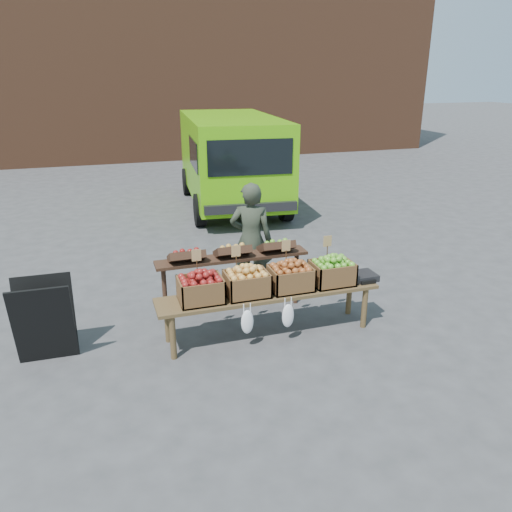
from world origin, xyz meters
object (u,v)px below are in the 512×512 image
object	(u,v)px
vendor	(251,240)
crate_russet_pears	(247,284)
back_table	(233,276)
weighing_scale	(362,276)
display_bench	(269,313)
chalkboard_sign	(44,320)
delivery_van	(231,163)
crate_green_apples	(332,273)
crate_red_apples	(291,278)
crate_golden_apples	(201,290)

from	to	relation	value
vendor	crate_russet_pears	size ratio (longest dim) A/B	3.28
back_table	weighing_scale	distance (m)	1.66
vendor	display_bench	xyz separation A→B (m)	(-0.16, -1.23, -0.53)
crate_russet_pears	weighing_scale	distance (m)	1.53
chalkboard_sign	back_table	size ratio (longest dim) A/B	0.45
weighing_scale	back_table	bearing A→B (deg)	154.34
crate_russet_pears	delivery_van	bearing A→B (deg)	76.30
back_table	delivery_van	bearing A→B (deg)	74.83
delivery_van	crate_green_apples	bearing A→B (deg)	-88.18
crate_red_apples	weighing_scale	distance (m)	0.98
crate_russet_pears	chalkboard_sign	bearing A→B (deg)	173.98
crate_red_apples	delivery_van	bearing A→B (deg)	81.23
crate_red_apples	crate_green_apples	bearing A→B (deg)	0.00
crate_green_apples	display_bench	bearing A→B (deg)	180.00
display_bench	weighing_scale	xyz separation A→B (m)	(1.25, 0.00, 0.33)
delivery_van	crate_russet_pears	world-z (taller)	delivery_van
display_bench	crate_russet_pears	size ratio (longest dim) A/B	5.40
chalkboard_sign	crate_russet_pears	distance (m)	2.28
chalkboard_sign	back_table	xyz separation A→B (m)	(2.28, 0.48, 0.04)
display_bench	crate_russet_pears	bearing A→B (deg)	180.00
crate_golden_apples	delivery_van	bearing A→B (deg)	71.57
crate_golden_apples	crate_russet_pears	size ratio (longest dim) A/B	1.00
crate_russet_pears	crate_red_apples	bearing A→B (deg)	0.00
weighing_scale	crate_red_apples	bearing A→B (deg)	180.00
back_table	crate_russet_pears	xyz separation A→B (m)	(-0.03, -0.72, 0.19)
vendor	chalkboard_sign	distance (m)	2.89
vendor	display_bench	bearing A→B (deg)	105.96
delivery_van	chalkboard_sign	xyz separation A→B (m)	(-3.76, -5.91, -0.57)
delivery_van	crate_russet_pears	xyz separation A→B (m)	(-1.50, -6.15, -0.34)
crate_green_apples	weighing_scale	bearing A→B (deg)	0.00
crate_red_apples	display_bench	bearing A→B (deg)	180.00
back_table	display_bench	distance (m)	0.80
delivery_van	crate_red_apples	bearing A→B (deg)	-93.25
crate_russet_pears	weighing_scale	xyz separation A→B (m)	(1.53, 0.00, -0.10)
weighing_scale	display_bench	bearing A→B (deg)	180.00
back_table	crate_russet_pears	size ratio (longest dim) A/B	4.20
vendor	crate_green_apples	xyz separation A→B (m)	(0.66, -1.23, -0.11)
vendor	chalkboard_sign	size ratio (longest dim) A/B	1.71
delivery_van	back_table	distance (m)	5.65
delivery_van	back_table	bearing A→B (deg)	-99.65
back_table	weighing_scale	world-z (taller)	back_table
crate_red_apples	crate_green_apples	distance (m)	0.55
display_bench	weighing_scale	size ratio (longest dim) A/B	7.94
display_bench	crate_russet_pears	world-z (taller)	crate_russet_pears
vendor	weighing_scale	distance (m)	1.65
delivery_van	display_bench	bearing A→B (deg)	-95.73
vendor	back_table	xyz separation A→B (m)	(-0.41, -0.51, -0.30)
crate_golden_apples	weighing_scale	xyz separation A→B (m)	(2.08, 0.00, -0.10)
crate_golden_apples	weighing_scale	world-z (taller)	crate_golden_apples
vendor	crate_red_apples	xyz separation A→B (m)	(0.11, -1.23, -0.11)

